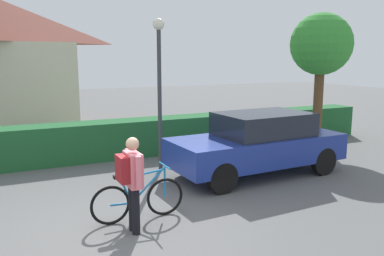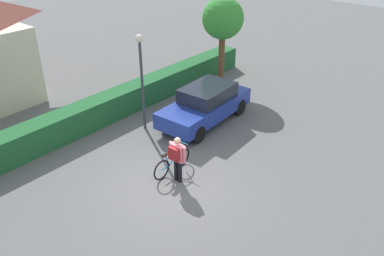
{
  "view_description": "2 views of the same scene",
  "coord_description": "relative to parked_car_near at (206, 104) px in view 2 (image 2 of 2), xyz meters",
  "views": [
    {
      "loc": [
        -1.37,
        -5.9,
        2.78
      ],
      "look_at": [
        2.22,
        1.69,
        1.29
      ],
      "focal_mm": 37.33,
      "sensor_mm": 36.0,
      "label": 1
    },
    {
      "loc": [
        -7.08,
        -6.96,
        7.54
      ],
      "look_at": [
        2.05,
        0.82,
        0.88
      ],
      "focal_mm": 37.32,
      "sensor_mm": 36.0,
      "label": 2
    }
  ],
  "objects": [
    {
      "name": "bicycle",
      "position": [
        -3.41,
        -1.38,
        -0.4
      ],
      "size": [
        1.66,
        0.5,
        0.93
      ],
      "color": "black",
      "rests_on": "ground"
    },
    {
      "name": "street_lamp",
      "position": [
        -1.93,
        1.45,
        1.65
      ],
      "size": [
        0.28,
        0.28,
        3.69
      ],
      "color": "#38383D",
      "rests_on": "ground"
    },
    {
      "name": "parked_car_near",
      "position": [
        0.0,
        0.0,
        0.0
      ],
      "size": [
        4.27,
        1.88,
        1.49
      ],
      "color": "navy",
      "rests_on": "ground"
    },
    {
      "name": "tree_kerbside",
      "position": [
        3.5,
        1.86,
        2.34
      ],
      "size": [
        1.89,
        1.89,
        4.12
      ],
      "color": "brown",
      "rests_on": "ground"
    },
    {
      "name": "hedge_row",
      "position": [
        -4.01,
        3.14,
        -0.27
      ],
      "size": [
        19.85,
        0.9,
        1.03
      ],
      "primitive_type": "cube",
      "color": "#1F592D",
      "rests_on": "ground"
    },
    {
      "name": "ground_plane",
      "position": [
        -4.01,
        -1.79,
        -0.78
      ],
      "size": [
        60.0,
        60.0,
        0.0
      ],
      "primitive_type": "plane",
      "color": "#5B5B5B"
    },
    {
      "name": "person_rider",
      "position": [
        -3.66,
        -1.82,
        0.16
      ],
      "size": [
        0.35,
        0.64,
        1.56
      ],
      "color": "black",
      "rests_on": "ground"
    }
  ]
}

